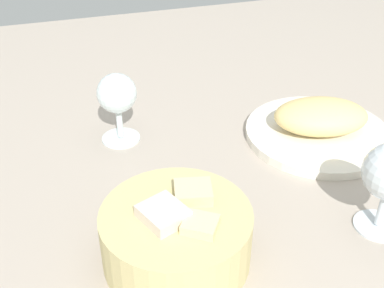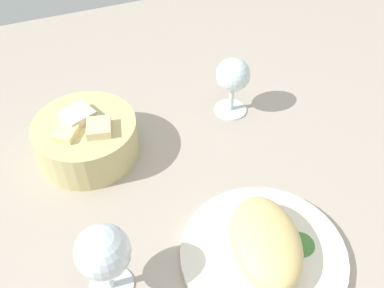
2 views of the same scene
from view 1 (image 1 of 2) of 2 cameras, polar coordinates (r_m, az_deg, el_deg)
name	(u,v)px [view 1 (image 1 of 2)]	position (r cm, az deg, el deg)	size (l,w,h in cm)	color
ground_plane	(245,145)	(82.53, 6.27, -0.09)	(140.00, 140.00, 2.00)	#AC9F90
plate	(318,134)	(84.48, 14.51, 1.17)	(24.21, 24.21, 1.40)	white
omelette	(321,116)	(82.78, 14.84, 3.16)	(15.47, 9.80, 5.39)	#ECCC80
lettuce_garnish	(307,111)	(88.24, 13.34, 3.75)	(4.42, 4.42, 1.07)	#477F38
bread_basket	(177,234)	(58.32, -1.79, -10.54)	(17.83, 17.83, 8.65)	#CBBB7C
wine_glass_near	(117,97)	(78.68, -8.75, 5.40)	(6.43, 6.43, 11.83)	silver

